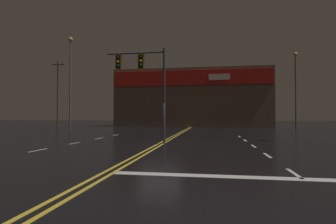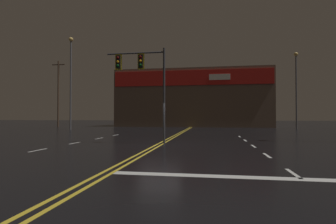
{
  "view_description": "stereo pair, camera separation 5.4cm",
  "coord_description": "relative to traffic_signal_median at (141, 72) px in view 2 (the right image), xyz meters",
  "views": [
    {
      "loc": [
        2.98,
        -15.36,
        1.66
      ],
      "look_at": [
        0.0,
        3.25,
        2.0
      ],
      "focal_mm": 28.0,
      "sensor_mm": 36.0,
      "label": 1
    },
    {
      "loc": [
        3.03,
        -15.35,
        1.66
      ],
      "look_at": [
        0.0,
        3.25,
        2.0
      ],
      "focal_mm": 28.0,
      "sensor_mm": 36.0,
      "label": 2
    }
  ],
  "objects": [
    {
      "name": "traffic_signal_median",
      "position": [
        0.0,
        0.0,
        0.0
      ],
      "size": [
        3.77,
        0.36,
        5.93
      ],
      "color": "#38383D",
      "rests_on": "ground"
    },
    {
      "name": "road_markings",
      "position": [
        2.4,
        -2.19,
        -4.5
      ],
      "size": [
        16.07,
        60.0,
        0.01
      ],
      "color": "gold",
      "rests_on": "ground"
    },
    {
      "name": "building_backdrop",
      "position": [
        1.29,
        29.93,
        0.21
      ],
      "size": [
        25.24,
        10.23,
        9.4
      ],
      "color": "brown",
      "rests_on": "ground"
    },
    {
      "name": "ground_plane",
      "position": [
        1.29,
        -0.56,
        -4.5
      ],
      "size": [
        200.0,
        200.0,
        0.0
      ],
      "primitive_type": "plane",
      "color": "black"
    },
    {
      "name": "streetlight_near_right",
      "position": [
        16.12,
        22.88,
        2.2
      ],
      "size": [
        0.56,
        0.56,
        10.68
      ],
      "color": "#59595E",
      "rests_on": "ground"
    },
    {
      "name": "streetlight_median_approach",
      "position": [
        -13.16,
        14.71,
        2.78
      ],
      "size": [
        0.56,
        0.56,
        11.76
      ],
      "color": "#59595E",
      "rests_on": "ground"
    },
    {
      "name": "utility_pole_row",
      "position": [
        3.71,
        22.9,
        1.52
      ],
      "size": [
        46.34,
        0.26,
        12.46
      ],
      "color": "#4C3828",
      "rests_on": "ground"
    }
  ]
}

